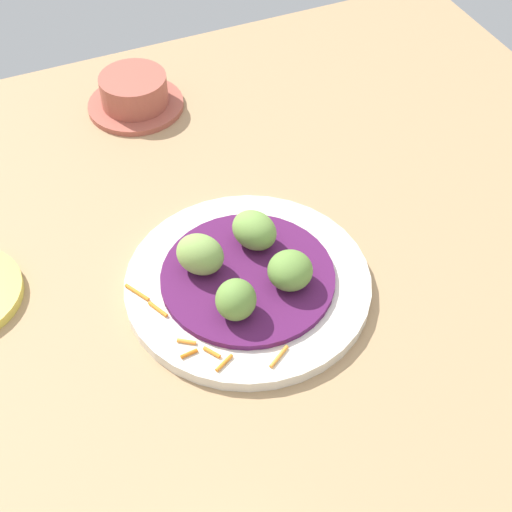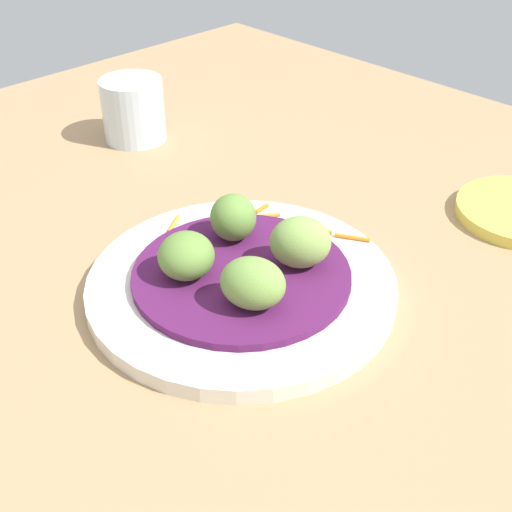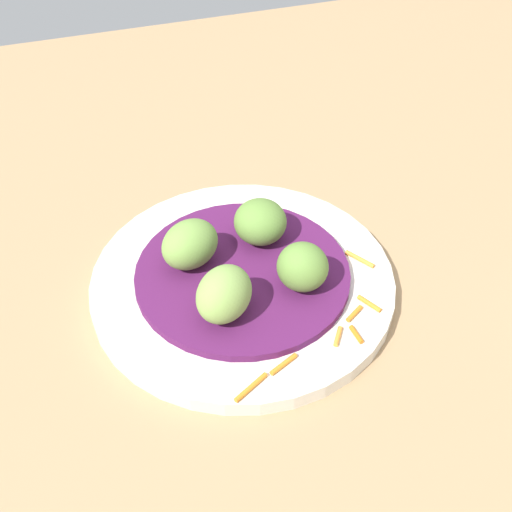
{
  "view_description": "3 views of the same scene",
  "coord_description": "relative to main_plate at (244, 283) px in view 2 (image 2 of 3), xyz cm",
  "views": [
    {
      "loc": [
        -20.68,
        -45.64,
        65.74
      ],
      "look_at": [
        1.47,
        5.5,
        5.37
      ],
      "focal_mm": 53.57,
      "sensor_mm": 36.0,
      "label": 1
    },
    {
      "loc": [
        32.44,
        39.16,
        38.75
      ],
      "look_at": [
        -1.4,
        4.69,
        5.26
      ],
      "focal_mm": 48.26,
      "sensor_mm": 36.0,
      "label": 2
    },
    {
      "loc": [
        -41.02,
        16.13,
        46.3
      ],
      "look_at": [
        1.11,
        2.73,
        4.56
      ],
      "focal_mm": 48.24,
      "sensor_mm": 36.0,
      "label": 3
    }
  ],
  "objects": [
    {
      "name": "cabbage_bed",
      "position": [
        0.0,
        -0.0,
        1.09
      ],
      "size": [
        18.86,
        18.86,
        0.74
      ],
      "primitive_type": "cylinder",
      "color": "#51194C",
      "rests_on": "main_plate"
    },
    {
      "name": "carrot_garnish",
      "position": [
        -7.46,
        -4.82,
        0.92
      ],
      "size": [
        12.73,
        16.03,
        0.4
      ],
      "color": "orange",
      "rests_on": "main_plate"
    },
    {
      "name": "water_glass",
      "position": [
        -11.76,
        -31.85,
        3.05
      ],
      "size": [
        7.57,
        7.57,
        7.55
      ],
      "primitive_type": "cylinder",
      "color": "silver",
      "rests_on": "table_surface"
    },
    {
      "name": "guac_scoop_center",
      "position": [
        2.8,
        3.96,
        3.6
      ],
      "size": [
        6.16,
        6.63,
        4.27
      ],
      "primitive_type": "ellipsoid",
      "rotation": [
        0.0,
        0.0,
        0.47
      ],
      "color": "#759E47",
      "rests_on": "cabbage_bed"
    },
    {
      "name": "main_plate",
      "position": [
        0.0,
        0.0,
        0.0
      ],
      "size": [
        26.75,
        26.75,
        1.45
      ],
      "primitive_type": "cylinder",
      "color": "silver",
      "rests_on": "table_surface"
    },
    {
      "name": "guac_scoop_back",
      "position": [
        -2.8,
        -3.96,
        3.61
      ],
      "size": [
        5.92,
        5.97,
        4.3
      ],
      "primitive_type": "ellipsoid",
      "rotation": [
        0.0,
        0.0,
        4.11
      ],
      "color": "olive",
      "rests_on": "cabbage_bed"
    },
    {
      "name": "guac_scoop_right",
      "position": [
        -3.96,
        2.8,
        3.76
      ],
      "size": [
        6.65,
        6.7,
        4.6
      ],
      "primitive_type": "ellipsoid",
      "rotation": [
        0.0,
        0.0,
        3.9
      ],
      "color": "#84A851",
      "rests_on": "cabbage_bed"
    },
    {
      "name": "table_surface",
      "position": [
        0.33,
        -4.32,
        -1.72
      ],
      "size": [
        110.0,
        110.0,
        2.0
      ],
      "primitive_type": "cube",
      "color": "tan",
      "rests_on": "ground"
    },
    {
      "name": "guac_scoop_left",
      "position": [
        3.96,
        -2.8,
        3.44
      ],
      "size": [
        5.6,
        5.57,
        3.96
      ],
      "primitive_type": "ellipsoid",
      "rotation": [
        0.0,
        0.0,
        1.76
      ],
      "color": "olive",
      "rests_on": "cabbage_bed"
    }
  ]
}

